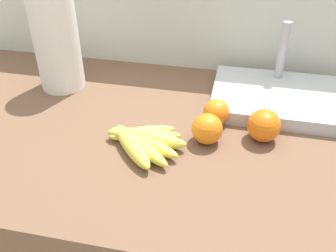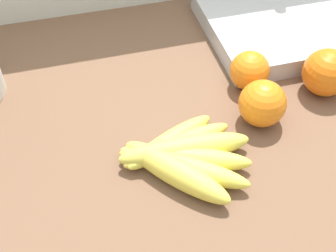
% 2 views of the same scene
% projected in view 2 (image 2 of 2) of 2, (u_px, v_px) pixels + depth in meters
% --- Properties ---
extents(counter, '(1.56, 0.74, 0.92)m').
position_uv_depth(counter, '(198.00, 251.00, 1.06)').
color(counter, brown).
rests_on(counter, ground).
extents(wall_back, '(1.96, 0.06, 1.30)m').
position_uv_depth(wall_back, '(156.00, 86.00, 1.19)').
color(wall_back, silver).
rests_on(wall_back, ground).
extents(banana_bunch, '(0.20, 0.19, 0.04)m').
position_uv_depth(banana_bunch, '(180.00, 156.00, 0.65)').
color(banana_bunch, '#E9D54C').
rests_on(banana_bunch, counter).
extents(orange_back_left, '(0.08, 0.08, 0.08)m').
position_uv_depth(orange_back_left, '(327.00, 72.00, 0.75)').
color(orange_back_left, orange).
rests_on(orange_back_left, counter).
extents(orange_far_right, '(0.07, 0.07, 0.07)m').
position_uv_depth(orange_far_right, '(250.00, 71.00, 0.76)').
color(orange_far_right, orange).
rests_on(orange_far_right, counter).
extents(orange_front, '(0.08, 0.08, 0.08)m').
position_uv_depth(orange_front, '(262.00, 103.00, 0.70)').
color(orange_front, orange).
rests_on(orange_front, counter).
extents(sink_basin, '(0.36, 0.27, 0.21)m').
position_uv_depth(sink_basin, '(297.00, 20.00, 0.89)').
color(sink_basin, '#B7BABF').
rests_on(sink_basin, counter).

